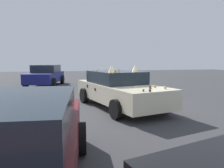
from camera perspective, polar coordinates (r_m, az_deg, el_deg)
ground_plane at (r=8.08m, az=2.07°, el=-6.30°), size 60.00×60.00×0.00m
art_car_decorated at (r=8.02m, az=1.85°, el=-1.34°), size 4.90×2.73×1.62m
parked_sedan_behind_left at (r=2.91m, az=-27.52°, el=-16.16°), size 4.60×2.38×1.32m
parked_sedan_near_right at (r=15.76m, az=-17.62°, el=2.30°), size 4.61×2.75×1.48m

